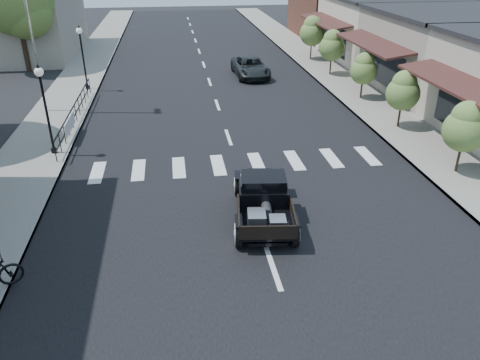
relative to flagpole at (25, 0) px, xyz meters
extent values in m
plane|color=black|center=(9.20, -12.00, -5.69)|extent=(120.00, 120.00, 0.00)
cube|color=black|center=(9.20, 3.00, -5.68)|extent=(14.00, 80.00, 0.02)
cube|color=gray|center=(0.70, 3.00, -5.62)|extent=(3.00, 80.00, 0.15)
cube|color=gray|center=(17.70, 3.00, -5.62)|extent=(3.00, 80.00, 0.15)
cube|color=gray|center=(-5.80, 16.00, -3.19)|extent=(10.00, 12.00, 5.00)
cube|color=gray|center=(24.20, 1.00, -3.44)|extent=(10.00, 9.00, 4.50)
cube|color=beige|center=(24.20, 10.00, -3.44)|extent=(10.00, 9.00, 4.50)
cylinder|color=silver|center=(0.00, 0.00, 0.00)|extent=(0.12, 0.12, 11.09)
imported|color=black|center=(12.09, 6.02, -5.06)|extent=(2.26, 4.61, 1.26)
camera|label=1|loc=(6.75, -25.26, 2.36)|focal=35.00mm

